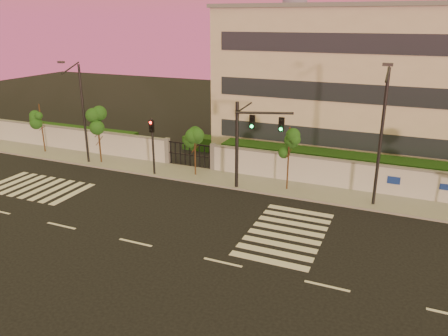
{
  "coord_description": "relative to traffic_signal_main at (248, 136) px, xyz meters",
  "views": [
    {
      "loc": [
        12.33,
        -16.92,
        11.15
      ],
      "look_at": [
        2.49,
        6.0,
        2.6
      ],
      "focal_mm": 35.0,
      "sensor_mm": 36.0,
      "label": 1
    }
  ],
  "objects": [
    {
      "name": "street_tree_c",
      "position": [
        -12.86,
        0.83,
        -0.53
      ],
      "size": [
        1.51,
        1.2,
        4.47
      ],
      "color": "#382314",
      "rests_on": "ground"
    },
    {
      "name": "ground",
      "position": [
        -2.79,
        -9.25,
        -3.83
      ],
      "size": [
        120.0,
        120.0,
        0.0
      ],
      "primitive_type": "plane",
      "color": "black",
      "rests_on": "ground"
    },
    {
      "name": "sidewalk",
      "position": [
        -2.79,
        1.25,
        -3.75
      ],
      "size": [
        60.0,
        3.0,
        0.15
      ],
      "primitive_type": "cube",
      "color": "gray",
      "rests_on": "ground"
    },
    {
      "name": "traffic_signal_secondary",
      "position": [
        -7.39,
        0.03,
        -1.04
      ],
      "size": [
        0.34,
        0.34,
        4.39
      ],
      "rotation": [
        0.0,
        0.0,
        0.27
      ],
      "color": "black",
      "rests_on": "ground"
    },
    {
      "name": "institutional_building",
      "position": [
        6.21,
        12.73,
        2.33
      ],
      "size": [
        24.4,
        12.4,
        12.25
      ],
      "color": "beige",
      "rests_on": "ground"
    },
    {
      "name": "street_tree_b",
      "position": [
        -19.28,
        1.29,
        -0.65
      ],
      "size": [
        1.3,
        1.04,
        4.32
      ],
      "color": "#382314",
      "rests_on": "ground"
    },
    {
      "name": "traffic_signal_main",
      "position": [
        0.0,
        0.0,
        0.0
      ],
      "size": [
        3.75,
        1.35,
        6.05
      ],
      "rotation": [
        0.0,
        0.0,
        0.33
      ],
      "color": "black",
      "rests_on": "ground"
    },
    {
      "name": "road_markings",
      "position": [
        -4.37,
        -5.49,
        -3.82
      ],
      "size": [
        57.0,
        7.62,
        0.02
      ],
      "color": "silver",
      "rests_on": "ground"
    },
    {
      "name": "street_tree_e",
      "position": [
        2.57,
        1.0,
        -0.54
      ],
      "size": [
        1.3,
        1.03,
        4.47
      ],
      "color": "#382314",
      "rests_on": "ground"
    },
    {
      "name": "streetlight_west",
      "position": [
        -13.87,
        0.29,
        0.64
      ],
      "size": [
        0.49,
        1.99,
        8.27
      ],
      "color": "black",
      "rests_on": "ground"
    },
    {
      "name": "street_tree_d",
      "position": [
        -4.47,
        1.13,
        -1.21
      ],
      "size": [
        1.35,
        1.08,
        3.55
      ],
      "color": "#382314",
      "rests_on": "ground"
    },
    {
      "name": "hedge_row",
      "position": [
        -1.62,
        5.49,
        -3.01
      ],
      "size": [
        41.0,
        4.25,
        1.8
      ],
      "color": "#133610",
      "rests_on": "ground"
    },
    {
      "name": "streetlight_east",
      "position": [
        8.21,
        0.47,
        1.01
      ],
      "size": [
        0.53,
        2.15,
        8.95
      ],
      "color": "black",
      "rests_on": "ground"
    },
    {
      "name": "perimeter_wall",
      "position": [
        -2.68,
        2.75,
        -2.76
      ],
      "size": [
        60.0,
        0.36,
        2.2
      ],
      "color": "silver",
      "rests_on": "ground"
    }
  ]
}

